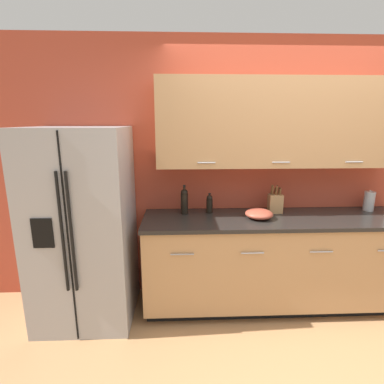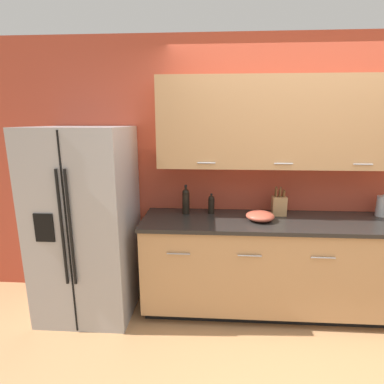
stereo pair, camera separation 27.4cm
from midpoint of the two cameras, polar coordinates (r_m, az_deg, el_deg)
ground_plane at (r=2.73m, az=22.26°, el=-29.42°), size 14.00×14.00×0.00m
wall_back at (r=3.11m, az=14.85°, el=6.29°), size 10.00×0.39×2.60m
counter_unit at (r=3.08m, az=12.82°, el=-12.77°), size 2.53×0.64×0.93m
refrigerator at (r=2.93m, az=-22.50°, el=-6.16°), size 0.84×0.79×1.76m
knife_block at (r=3.02m, az=13.10°, el=-2.04°), size 0.13×0.10×0.28m
wine_bottle at (r=2.90m, az=-4.16°, el=-1.70°), size 0.07×0.07×0.29m
oil_bottle at (r=2.94m, az=0.69°, el=-2.22°), size 0.06×0.06×0.20m
steel_canister at (r=3.43m, az=28.76°, el=-1.55°), size 0.10×0.10×0.21m
mixing_bowl at (r=2.82m, az=9.96°, el=-4.16°), size 0.26×0.26×0.09m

